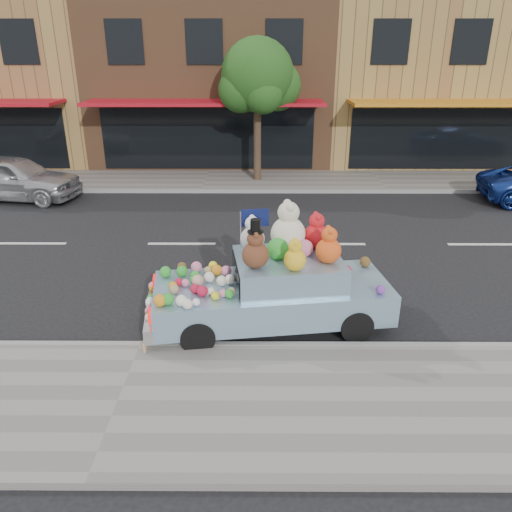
{
  "coord_description": "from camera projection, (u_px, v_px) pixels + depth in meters",
  "views": [
    {
      "loc": [
        2.05,
        -12.37,
        4.9
      ],
      "look_at": [
        2.01,
        -3.76,
        1.25
      ],
      "focal_mm": 35.0,
      "sensor_mm": 36.0,
      "label": 1
    }
  ],
  "objects": [
    {
      "name": "storefront_right",
      "position": [
        432.0,
        75.0,
        22.86
      ],
      "size": [
        10.0,
        9.8,
        7.3
      ],
      "color": "#9D7D42",
      "rests_on": "ground"
    },
    {
      "name": "far_sidewalk",
      "position": [
        206.0,
        181.0,
        19.27
      ],
      "size": [
        60.0,
        3.0,
        0.12
      ],
      "primitive_type": "cube",
      "color": "gray",
      "rests_on": "ground"
    },
    {
      "name": "ground",
      "position": [
        182.0,
        244.0,
        13.31
      ],
      "size": [
        120.0,
        120.0,
        0.0
      ],
      "primitive_type": "plane",
      "color": "black",
      "rests_on": "ground"
    },
    {
      "name": "far_kerb",
      "position": [
        202.0,
        191.0,
        17.89
      ],
      "size": [
        60.0,
        0.12,
        0.13
      ],
      "primitive_type": "cube",
      "color": "gray",
      "rests_on": "ground"
    },
    {
      "name": "storefront_mid",
      "position": [
        214.0,
        74.0,
        22.91
      ],
      "size": [
        10.0,
        9.8,
        7.3
      ],
      "color": "brown",
      "rests_on": "ground"
    },
    {
      "name": "street_tree",
      "position": [
        258.0,
        81.0,
        17.89
      ],
      "size": [
        3.0,
        2.7,
        5.22
      ],
      "color": "#38281C",
      "rests_on": "ground"
    },
    {
      "name": "art_car",
      "position": [
        273.0,
        285.0,
        9.21
      ],
      "size": [
        4.68,
        2.33,
        2.3
      ],
      "rotation": [
        0.0,
        0.0,
        0.14
      ],
      "color": "black",
      "rests_on": "ground"
    },
    {
      "name": "near_sidewalk",
      "position": [
        118.0,
        403.0,
        7.3
      ],
      "size": [
        60.0,
        3.0,
        0.12
      ],
      "primitive_type": "cube",
      "color": "gray",
      "rests_on": "ground"
    },
    {
      "name": "near_kerb",
      "position": [
        141.0,
        346.0,
        8.68
      ],
      "size": [
        60.0,
        0.12,
        0.13
      ],
      "primitive_type": "cube",
      "color": "gray",
      "rests_on": "ground"
    },
    {
      "name": "car_silver",
      "position": [
        14.0,
        178.0,
        16.87
      ],
      "size": [
        4.61,
        2.41,
        1.5
      ],
      "primitive_type": "imported",
      "rotation": [
        0.0,
        0.0,
        1.42
      ],
      "color": "silver",
      "rests_on": "ground"
    }
  ]
}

